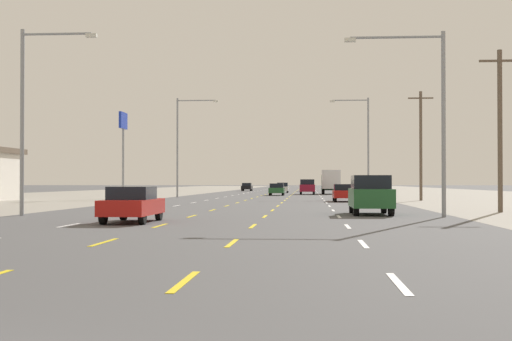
{
  "coord_description": "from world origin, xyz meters",
  "views": [
    {
      "loc": [
        3.78,
        -4.87,
        1.65
      ],
      "look_at": [
        -0.34,
        52.83,
        2.56
      ],
      "focal_mm": 50.86,
      "sensor_mm": 36.0,
      "label": 1
    }
  ],
  "objects_px": {
    "sedan_inner_left_nearest": "(132,204)",
    "sedan_far_right_mid": "(344,193)",
    "sedan_center_turn_midfar": "(277,189)",
    "streetlight_right_row_1": "(365,140)",
    "box_truck_far_right_farther": "(331,181)",
    "streetlight_left_row_0": "(30,108)",
    "sedan_far_left_distant_b": "(247,187)",
    "suv_far_right_near": "(370,194)",
    "pole_sign_left_row_2": "(123,132)",
    "streetlight_right_row_0": "(432,107)",
    "hatchback_center_turn_farthest": "(283,188)",
    "sedan_inner_right_distant_a": "(306,187)",
    "suv_inner_right_far": "(307,187)",
    "streetlight_left_row_1": "(181,140)"
  },
  "relations": [
    {
      "from": "sedan_inner_left_nearest",
      "to": "sedan_far_right_mid",
      "type": "bearing_deg",
      "value": 72.43
    },
    {
      "from": "sedan_inner_left_nearest",
      "to": "suv_far_right_near",
      "type": "relative_size",
      "value": 0.92
    },
    {
      "from": "sedan_far_right_mid",
      "to": "sedan_far_left_distant_b",
      "type": "relative_size",
      "value": 1.0
    },
    {
      "from": "streetlight_right_row_0",
      "to": "sedan_far_right_mid",
      "type": "bearing_deg",
      "value": 95.93
    },
    {
      "from": "sedan_far_right_mid",
      "to": "suv_inner_right_far",
      "type": "height_order",
      "value": "suv_inner_right_far"
    },
    {
      "from": "sedan_inner_left_nearest",
      "to": "box_truck_far_right_farther",
      "type": "bearing_deg",
      "value": 81.64
    },
    {
      "from": "box_truck_far_right_farther",
      "to": "hatchback_center_turn_farthest",
      "type": "relative_size",
      "value": 1.85
    },
    {
      "from": "streetlight_right_row_1",
      "to": "hatchback_center_turn_farthest",
      "type": "bearing_deg",
      "value": 106.84
    },
    {
      "from": "sedan_center_turn_midfar",
      "to": "sedan_inner_right_distant_a",
      "type": "xyz_separation_m",
      "value": [
        3.5,
        38.26,
        0.0
      ]
    },
    {
      "from": "box_truck_far_right_farther",
      "to": "sedan_far_left_distant_b",
      "type": "height_order",
      "value": "box_truck_far_right_farther"
    },
    {
      "from": "sedan_inner_left_nearest",
      "to": "sedan_far_left_distant_b",
      "type": "bearing_deg",
      "value": 92.17
    },
    {
      "from": "suv_far_right_near",
      "to": "suv_inner_right_far",
      "type": "bearing_deg",
      "value": 93.15
    },
    {
      "from": "suv_far_right_near",
      "to": "sedan_inner_right_distant_a",
      "type": "height_order",
      "value": "suv_far_right_near"
    },
    {
      "from": "sedan_inner_left_nearest",
      "to": "sedan_center_turn_midfar",
      "type": "bearing_deg",
      "value": 86.73
    },
    {
      "from": "sedan_far_right_mid",
      "to": "sedan_inner_right_distant_a",
      "type": "distance_m",
      "value": 65.22
    },
    {
      "from": "sedan_inner_right_distant_a",
      "to": "sedan_far_left_distant_b",
      "type": "height_order",
      "value": "same"
    },
    {
      "from": "sedan_center_turn_midfar",
      "to": "hatchback_center_turn_farthest",
      "type": "xyz_separation_m",
      "value": [
        -0.01,
        20.87,
        0.03
      ]
    },
    {
      "from": "box_truck_far_right_farther",
      "to": "streetlight_right_row_1",
      "type": "distance_m",
      "value": 22.68
    },
    {
      "from": "streetlight_right_row_1",
      "to": "sedan_center_turn_midfar",
      "type": "bearing_deg",
      "value": 130.64
    },
    {
      "from": "sedan_inner_left_nearest",
      "to": "streetlight_right_row_0",
      "type": "relative_size",
      "value": 0.52
    },
    {
      "from": "sedan_center_turn_midfar",
      "to": "streetlight_right_row_1",
      "type": "bearing_deg",
      "value": -49.36
    },
    {
      "from": "sedan_inner_left_nearest",
      "to": "hatchback_center_turn_farthest",
      "type": "xyz_separation_m",
      "value": [
        3.36,
        79.86,
        0.03
      ]
    },
    {
      "from": "sedan_inner_right_distant_a",
      "to": "streetlight_left_row_0",
      "type": "distance_m",
      "value": 92.93
    },
    {
      "from": "suv_inner_right_far",
      "to": "pole_sign_left_row_2",
      "type": "bearing_deg",
      "value": -124.21
    },
    {
      "from": "box_truck_far_right_farther",
      "to": "streetlight_left_row_0",
      "type": "height_order",
      "value": "streetlight_left_row_0"
    },
    {
      "from": "pole_sign_left_row_2",
      "to": "streetlight_right_row_0",
      "type": "relative_size",
      "value": 0.96
    },
    {
      "from": "hatchback_center_turn_farthest",
      "to": "streetlight_right_row_1",
      "type": "bearing_deg",
      "value": -73.16
    },
    {
      "from": "streetlight_left_row_1",
      "to": "streetlight_right_row_1",
      "type": "distance_m",
      "value": 19.47
    },
    {
      "from": "sedan_far_right_mid",
      "to": "suv_inner_right_far",
      "type": "xyz_separation_m",
      "value": [
        -3.08,
        34.34,
        0.27
      ]
    },
    {
      "from": "streetlight_right_row_0",
      "to": "streetlight_right_row_1",
      "type": "bearing_deg",
      "value": 89.77
    },
    {
      "from": "suv_far_right_near",
      "to": "streetlight_right_row_0",
      "type": "bearing_deg",
      "value": -43.65
    },
    {
      "from": "streetlight_left_row_0",
      "to": "streetlight_right_row_0",
      "type": "height_order",
      "value": "streetlight_left_row_0"
    },
    {
      "from": "sedan_far_right_mid",
      "to": "streetlight_right_row_0",
      "type": "distance_m",
      "value": 27.23
    },
    {
      "from": "sedan_inner_right_distant_a",
      "to": "streetlight_right_row_1",
      "type": "xyz_separation_m",
      "value": [
        6.24,
        -49.6,
        5.28
      ]
    },
    {
      "from": "sedan_inner_right_distant_a",
      "to": "sedan_far_left_distant_b",
      "type": "distance_m",
      "value": 11.62
    },
    {
      "from": "sedan_inner_left_nearest",
      "to": "suv_far_right_near",
      "type": "height_order",
      "value": "suv_far_right_near"
    },
    {
      "from": "hatchback_center_turn_farthest",
      "to": "streetlight_left_row_0",
      "type": "bearing_deg",
      "value": -97.48
    },
    {
      "from": "sedan_center_turn_midfar",
      "to": "streetlight_right_row_1",
      "type": "distance_m",
      "value": 15.86
    },
    {
      "from": "suv_far_right_near",
      "to": "sedan_far_right_mid",
      "type": "relative_size",
      "value": 1.09
    },
    {
      "from": "sedan_far_right_mid",
      "to": "streetlight_left_row_0",
      "type": "distance_m",
      "value": 31.78
    },
    {
      "from": "sedan_center_turn_midfar",
      "to": "box_truck_far_right_farther",
      "type": "relative_size",
      "value": 0.62
    },
    {
      "from": "suv_inner_right_far",
      "to": "sedan_far_left_distant_b",
      "type": "distance_m",
      "value": 36.92
    },
    {
      "from": "suv_far_right_near",
      "to": "pole_sign_left_row_2",
      "type": "bearing_deg",
      "value": 123.15
    },
    {
      "from": "box_truck_far_right_farther",
      "to": "sedan_far_right_mid",
      "type": "bearing_deg",
      "value": -90.13
    },
    {
      "from": "streetlight_left_row_1",
      "to": "pole_sign_left_row_2",
      "type": "bearing_deg",
      "value": -120.63
    },
    {
      "from": "suv_far_right_near",
      "to": "sedan_inner_right_distant_a",
      "type": "distance_m",
      "value": 89.41
    },
    {
      "from": "pole_sign_left_row_2",
      "to": "sedan_far_left_distant_b",
      "type": "bearing_deg",
      "value": 83.58
    },
    {
      "from": "sedan_far_right_mid",
      "to": "pole_sign_left_row_2",
      "type": "xyz_separation_m",
      "value": [
        -20.95,
        8.07,
        5.76
      ]
    },
    {
      "from": "hatchback_center_turn_farthest",
      "to": "streetlight_left_row_1",
      "type": "bearing_deg",
      "value": -106.8
    },
    {
      "from": "suv_inner_right_far",
      "to": "streetlight_right_row_0",
      "type": "height_order",
      "value": "streetlight_right_row_0"
    }
  ]
}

